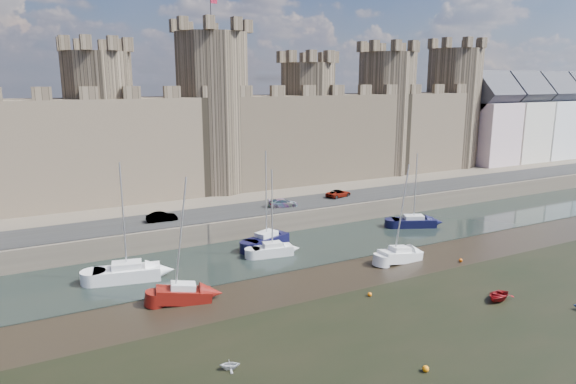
% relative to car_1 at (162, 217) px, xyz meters
% --- Properties ---
extents(ground, '(160.00, 160.00, 0.00)m').
position_rel_car_1_xyz_m(ground, '(10.00, -33.56, -3.09)').
color(ground, black).
rests_on(ground, ground).
extents(water_channel, '(160.00, 12.00, 0.08)m').
position_rel_car_1_xyz_m(water_channel, '(10.00, -9.56, -3.05)').
color(water_channel, black).
rests_on(water_channel, ground).
extents(quay, '(160.00, 60.00, 2.50)m').
position_rel_car_1_xyz_m(quay, '(10.00, 26.44, -1.84)').
color(quay, '#4C443A').
rests_on(quay, ground).
extents(road, '(160.00, 7.00, 0.10)m').
position_rel_car_1_xyz_m(road, '(10.00, 0.44, -0.54)').
color(road, black).
rests_on(road, quay).
extents(castle, '(108.50, 11.00, 29.00)m').
position_rel_car_1_xyz_m(castle, '(9.36, 14.44, 8.58)').
color(castle, '#42382B').
rests_on(castle, quay).
extents(townhouses, '(35.50, 9.05, 18.13)m').
position_rel_car_1_xyz_m(townhouses, '(81.50, 12.44, 7.50)').
color(townhouses, silver).
rests_on(townhouses, quay).
extents(car_1, '(3.62, 1.38, 1.18)m').
position_rel_car_1_xyz_m(car_1, '(0.00, 0.00, 0.00)').
color(car_1, gray).
rests_on(car_1, quay).
extents(car_2, '(4.12, 2.38, 1.12)m').
position_rel_car_1_xyz_m(car_2, '(15.90, -0.36, -0.03)').
color(car_2, gray).
rests_on(car_2, quay).
extents(car_3, '(4.29, 2.76, 1.10)m').
position_rel_car_1_xyz_m(car_3, '(25.55, 1.06, -0.04)').
color(car_3, gray).
rests_on(car_3, quay).
extents(sailboat_0, '(6.50, 3.58, 11.48)m').
position_rel_car_1_xyz_m(sailboat_0, '(-6.08, -10.43, -2.22)').
color(sailboat_0, white).
rests_on(sailboat_0, ground).
extents(sailboat_1, '(5.95, 3.96, 11.11)m').
position_rel_car_1_xyz_m(sailboat_1, '(10.14, -7.42, -2.23)').
color(sailboat_1, black).
rests_on(sailboat_1, ground).
extents(sailboat_2, '(4.65, 2.38, 9.58)m').
position_rel_car_1_xyz_m(sailboat_2, '(9.33, -10.60, -2.31)').
color(sailboat_2, silver).
rests_on(sailboat_2, ground).
extents(sailboat_3, '(5.92, 4.23, 9.68)m').
position_rel_car_1_xyz_m(sailboat_3, '(30.67, -9.06, -2.33)').
color(sailboat_3, black).
rests_on(sailboat_3, ground).
extents(sailboat_4, '(5.04, 2.85, 11.09)m').
position_rel_car_1_xyz_m(sailboat_4, '(-2.69, -17.66, -2.29)').
color(sailboat_4, '#65100B').
rests_on(sailboat_4, ground).
extents(sailboat_5, '(4.90, 2.01, 10.48)m').
position_rel_car_1_xyz_m(sailboat_5, '(20.61, -18.38, -2.34)').
color(sailboat_5, silver).
rests_on(sailboat_5, ground).
extents(dinghy_3, '(1.66, 1.53, 0.73)m').
position_rel_car_1_xyz_m(dinghy_3, '(-3.03, -29.45, -2.72)').
color(dinghy_3, silver).
rests_on(dinghy_3, ground).
extents(dinghy_4, '(3.67, 3.23, 0.63)m').
position_rel_car_1_xyz_m(dinghy_4, '(21.92, -30.09, -2.77)').
color(dinghy_4, maroon).
rests_on(dinghy_4, ground).
extents(buoy_1, '(0.39, 0.39, 0.39)m').
position_rel_car_1_xyz_m(buoy_1, '(12.38, -24.22, -2.89)').
color(buoy_1, orange).
rests_on(buoy_1, ground).
extents(buoy_2, '(0.45, 0.45, 0.45)m').
position_rel_car_1_xyz_m(buoy_2, '(8.37, -35.77, -2.86)').
color(buoy_2, orange).
rests_on(buoy_2, ground).
extents(buoy_3, '(0.40, 0.40, 0.40)m').
position_rel_car_1_xyz_m(buoy_3, '(26.25, -21.56, -2.89)').
color(buoy_3, '#E2540A').
rests_on(buoy_3, ground).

